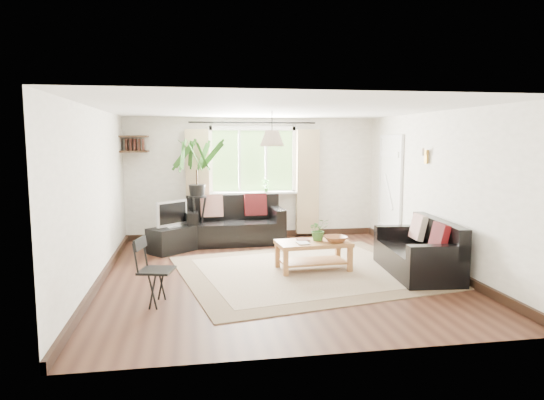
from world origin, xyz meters
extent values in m
plane|color=black|center=(0.00, 0.00, 0.00)|extent=(5.50, 5.50, 0.00)
plane|color=white|center=(0.00, 0.00, 2.40)|extent=(5.50, 5.50, 0.00)
cube|color=beige|center=(0.00, 2.75, 1.20)|extent=(5.00, 0.02, 2.40)
cube|color=beige|center=(0.00, -2.75, 1.20)|extent=(5.00, 0.02, 2.40)
cube|color=beige|center=(-2.50, 0.00, 1.20)|extent=(0.02, 5.50, 2.40)
cube|color=beige|center=(2.50, 0.00, 1.20)|extent=(0.02, 5.50, 2.40)
cube|color=beige|center=(0.50, 0.03, 0.01)|extent=(4.21, 3.80, 0.02)
cube|color=silver|center=(2.47, 1.70, 1.00)|extent=(0.06, 0.96, 2.06)
imported|color=#39692A|center=(0.67, 0.15, 0.61)|extent=(0.34, 0.31, 0.34)
imported|color=#995D35|center=(0.90, 0.01, 0.49)|extent=(0.39, 0.39, 0.09)
imported|color=silver|center=(0.31, -0.03, 0.46)|extent=(0.18, 0.24, 0.02)
imported|color=brown|center=(0.35, 0.19, 0.46)|extent=(0.18, 0.24, 0.02)
cube|color=black|center=(-1.56, 1.68, 0.22)|extent=(0.93, 0.90, 0.45)
imported|color=#2D6023|center=(0.25, 2.63, 1.06)|extent=(0.14, 0.10, 0.27)
camera|label=1|loc=(-1.21, -6.87, 1.98)|focal=32.00mm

